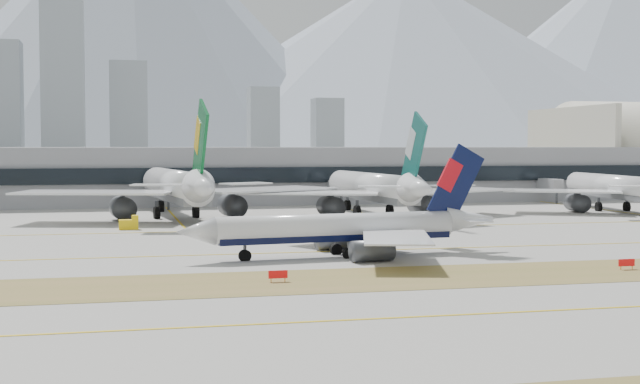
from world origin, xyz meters
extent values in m
plane|color=#99978F|center=(0.00, 0.00, 0.00)|extent=(3000.00, 3000.00, 0.00)
cube|color=olive|center=(0.00, -32.00, 0.02)|extent=(360.00, 18.00, 0.06)
cube|color=yellow|center=(0.00, -5.00, 0.03)|extent=(360.00, 0.45, 0.04)
cube|color=yellow|center=(0.00, -55.00, 0.03)|extent=(360.00, 0.45, 0.04)
cube|color=yellow|center=(0.00, 30.00, 0.03)|extent=(360.00, 0.45, 0.04)
cylinder|color=white|center=(-6.50, -10.97, 4.15)|extent=(34.67, 7.54, 3.77)
cube|color=black|center=(-6.50, -10.97, 3.11)|extent=(33.92, 6.91, 1.70)
cone|color=white|center=(-26.25, -13.16, 4.15)|extent=(5.65, 4.33, 3.77)
cone|color=white|center=(14.43, -8.65, 4.62)|extent=(8.03, 4.59, 3.77)
cube|color=white|center=(-3.24, -0.10, 3.58)|extent=(16.31, 20.39, 0.23)
cube|color=white|center=(12.47, -3.94, 4.90)|extent=(5.23, 6.19, 0.15)
cylinder|color=#3F4247|center=(-4.78, -3.77, 1.51)|extent=(6.02, 3.44, 2.83)
cube|color=#3F4247|center=(-4.78, -3.77, 2.64)|extent=(2.41, 0.54, 1.32)
cube|color=white|center=(-0.94, -20.87, 3.58)|extent=(13.22, 20.19, 0.23)
cube|color=white|center=(13.55, -13.68, 4.90)|extent=(4.35, 5.84, 0.15)
cylinder|color=#3F4247|center=(-3.24, -17.62, 1.51)|extent=(6.02, 3.44, 2.83)
cube|color=#3F4247|center=(-3.24, -17.62, 2.64)|extent=(2.41, 0.54, 1.32)
cube|color=#09103A|center=(12.05, -8.92, 9.87)|extent=(9.29, 1.36, 11.80)
cube|color=red|center=(11.10, -9.02, 11.15)|extent=(4.23, 0.88, 5.06)
cylinder|color=#3F4247|center=(-19.52, -12.42, 1.13)|extent=(0.45, 0.45, 2.26)
cylinder|color=black|center=(-19.52, -12.42, 0.66)|extent=(1.76, 0.84, 1.70)
cylinder|color=#3F4247|center=(-5.28, -13.30, 1.13)|extent=(0.45, 0.45, 2.26)
cylinder|color=black|center=(-5.28, -13.30, 0.66)|extent=(1.76, 0.84, 1.70)
cylinder|color=#3F4247|center=(-5.82, -8.43, 1.13)|extent=(0.45, 0.45, 2.26)
cylinder|color=black|center=(-5.82, -8.43, 0.66)|extent=(1.76, 0.84, 1.70)
cylinder|color=white|center=(-23.52, 61.86, 7.07)|extent=(11.69, 49.00, 6.43)
cube|color=slate|center=(-23.52, 61.86, 5.30)|extent=(10.63, 47.92, 2.89)
cone|color=white|center=(-26.58, 89.70, 7.07)|extent=(7.20, 8.08, 6.43)
cone|color=white|center=(-20.28, 32.35, 7.87)|extent=(7.57, 11.43, 6.43)
cube|color=white|center=(-5.49, 56.66, 6.11)|extent=(33.86, 27.06, 0.39)
cube|color=white|center=(-12.20, 35.27, 8.35)|extent=(10.14, 8.00, 0.26)
cylinder|color=#3F4247|center=(-11.59, 59.23, 2.57)|extent=(5.68, 8.58, 4.82)
cube|color=#3F4247|center=(-11.59, 59.23, 4.50)|extent=(0.85, 3.41, 2.25)
cube|color=white|center=(-39.99, 52.88, 6.11)|extent=(33.53, 21.97, 0.39)
cube|color=white|center=(-28.80, 33.45, 8.35)|extent=(9.77, 6.45, 0.26)
cylinder|color=#3F4247|center=(-34.59, 56.70, 2.57)|extent=(5.68, 8.58, 4.82)
cube|color=#3F4247|center=(-34.59, 56.70, 4.50)|extent=(0.85, 3.41, 2.25)
cube|color=#0D5B28|center=(-20.65, 35.70, 15.50)|extent=(2.04, 13.42, 17.24)
cube|color=#E1AB0D|center=(-20.80, 37.04, 17.38)|extent=(1.36, 6.10, 7.38)
cylinder|color=#3F4247|center=(-25.54, 80.21, 1.93)|extent=(0.77, 0.77, 3.86)
cylinder|color=black|center=(-25.54, 80.21, 1.12)|extent=(1.43, 3.00, 2.89)
cylinder|color=#3F4247|center=(-27.53, 60.06, 1.93)|extent=(0.77, 0.77, 3.86)
cylinder|color=black|center=(-27.53, 60.06, 1.12)|extent=(1.43, 3.00, 2.89)
cylinder|color=#3F4247|center=(-19.22, 60.98, 1.93)|extent=(0.77, 0.77, 3.86)
cylinder|color=black|center=(-19.22, 60.98, 1.12)|extent=(1.43, 3.00, 2.89)
cylinder|color=white|center=(19.36, 58.42, 6.48)|extent=(8.52, 44.81, 5.89)
cube|color=slate|center=(19.36, 58.42, 4.86)|extent=(7.58, 43.87, 2.65)
cone|color=white|center=(17.84, 84.05, 6.48)|extent=(6.28, 7.14, 5.89)
cone|color=white|center=(20.97, 31.24, 7.22)|extent=(6.47, 10.23, 5.89)
cube|color=white|center=(35.62, 52.83, 5.60)|extent=(31.11, 23.84, 0.35)
cube|color=white|center=(28.50, 33.55, 7.66)|extent=(9.26, 7.04, 0.24)
cylinder|color=#3F4247|center=(30.16, 55.46, 2.36)|extent=(4.85, 7.67, 4.42)
cube|color=#3F4247|center=(30.16, 55.46, 4.12)|extent=(0.62, 3.11, 2.06)
cube|color=white|center=(3.86, 50.95, 5.60)|extent=(30.94, 21.31, 0.35)
cube|color=white|center=(13.21, 32.64, 7.66)|extent=(9.07, 6.27, 0.24)
cylinder|color=#3F4247|center=(8.98, 54.20, 2.36)|extent=(4.85, 7.67, 4.42)
cube|color=#3F4247|center=(8.98, 54.20, 4.12)|extent=(0.62, 3.11, 2.06)
cube|color=#135650|center=(20.78, 34.33, 14.21)|extent=(1.26, 12.33, 15.80)
cube|color=silver|center=(20.71, 35.57, 15.93)|extent=(0.98, 5.58, 6.76)
cylinder|color=#3F4247|center=(18.36, 75.31, 1.77)|extent=(0.71, 0.71, 3.54)
cylinder|color=black|center=(18.36, 75.31, 1.03)|extent=(1.19, 2.71, 2.65)
cylinder|color=#3F4247|center=(15.61, 56.96, 1.77)|extent=(0.71, 0.71, 3.54)
cylinder|color=black|center=(15.61, 56.96, 1.03)|extent=(1.19, 2.71, 2.65)
cylinder|color=#3F4247|center=(23.25, 57.41, 1.77)|extent=(0.71, 0.71, 3.54)
cylinder|color=black|center=(23.25, 57.41, 1.03)|extent=(1.19, 2.71, 2.65)
cylinder|color=white|center=(78.66, 58.80, 5.91)|extent=(9.93, 40.93, 5.37)
cube|color=slate|center=(78.66, 58.80, 4.43)|extent=(9.03, 40.04, 2.42)
cone|color=white|center=(81.31, 82.05, 5.91)|extent=(6.04, 6.77, 5.37)
cube|color=white|center=(63.58, 54.52, 5.10)|extent=(28.28, 22.67, 0.32)
cube|color=white|center=(69.11, 36.63, 6.98)|extent=(8.48, 6.71, 0.21)
cylinder|color=#3F4247|center=(68.69, 56.64, 2.15)|extent=(4.77, 7.18, 4.03)
cube|color=#3F4247|center=(68.69, 56.64, 3.76)|extent=(0.72, 2.85, 1.88)
cylinder|color=#3F4247|center=(80.40, 74.13, 1.61)|extent=(0.64, 0.64, 3.22)
cylinder|color=black|center=(80.40, 74.13, 0.94)|extent=(1.21, 2.51, 2.42)
cylinder|color=#3F4247|center=(75.07, 58.08, 1.61)|extent=(0.64, 0.64, 3.22)
cylinder|color=black|center=(75.07, 58.08, 0.94)|extent=(1.21, 2.51, 2.42)
cylinder|color=#3F4247|center=(82.00, 57.29, 1.61)|extent=(0.64, 0.64, 3.22)
cylinder|color=black|center=(82.00, 57.29, 0.94)|extent=(1.21, 2.51, 2.42)
cube|color=gray|center=(0.00, 115.00, 7.50)|extent=(280.00, 42.00, 15.00)
cube|color=black|center=(0.00, 93.50, 7.95)|extent=(280.00, 1.20, 4.00)
cube|color=beige|center=(110.00, 135.00, 14.10)|extent=(2.00, 57.00, 27.90)
cube|color=red|center=(-18.65, -32.00, 0.90)|extent=(2.20, 0.15, 0.90)
cylinder|color=orange|center=(-19.45, -32.00, 0.25)|extent=(0.10, 0.10, 0.50)
cylinder|color=orange|center=(-17.85, -32.00, 0.25)|extent=(0.10, 0.10, 0.50)
cube|color=red|center=(25.55, -32.00, 0.90)|extent=(2.20, 0.15, 0.90)
cylinder|color=orange|center=(24.75, -32.00, 0.25)|extent=(0.10, 0.10, 0.50)
cylinder|color=orange|center=(26.35, -32.00, 0.25)|extent=(0.10, 0.10, 0.50)
cube|color=yellow|center=(-33.84, 36.84, 0.90)|extent=(3.50, 2.00, 1.80)
cube|color=yellow|center=(-32.64, 36.84, 2.10)|extent=(1.20, 1.80, 1.00)
cylinder|color=black|center=(-35.04, 36.04, 0.35)|extent=(0.70, 0.30, 0.70)
cylinder|color=black|center=(-35.04, 37.64, 0.35)|extent=(0.70, 0.30, 0.70)
cylinder|color=black|center=(-32.64, 36.04, 0.35)|extent=(0.70, 0.30, 0.70)
cylinder|color=black|center=(-32.64, 37.64, 0.35)|extent=(0.70, 0.30, 0.70)
cube|color=gray|center=(-65.00, 450.00, 55.00)|extent=(26.00, 23.40, 110.00)
cube|color=gray|center=(-25.00, 465.00, 35.00)|extent=(24.00, 21.60, 70.00)
cube|color=gray|center=(65.00, 470.00, 27.50)|extent=(20.00, 18.00, 55.00)
cube|color=gray|center=(110.00, 470.00, 24.00)|extent=(20.00, 18.00, 48.00)
cone|color=#9EA8B7|center=(0.00, 1400.00, 211.50)|extent=(900.00, 900.00, 470.00)
cone|color=#9EA8B7|center=(480.00, 1390.00, 157.50)|extent=(1120.00, 1120.00, 350.00)
cone|color=#9EA8B7|center=(950.00, 1430.00, 184.50)|extent=(1000.00, 1000.00, 410.00)
camera|label=1|loc=(-37.03, -130.56, 15.50)|focal=50.00mm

